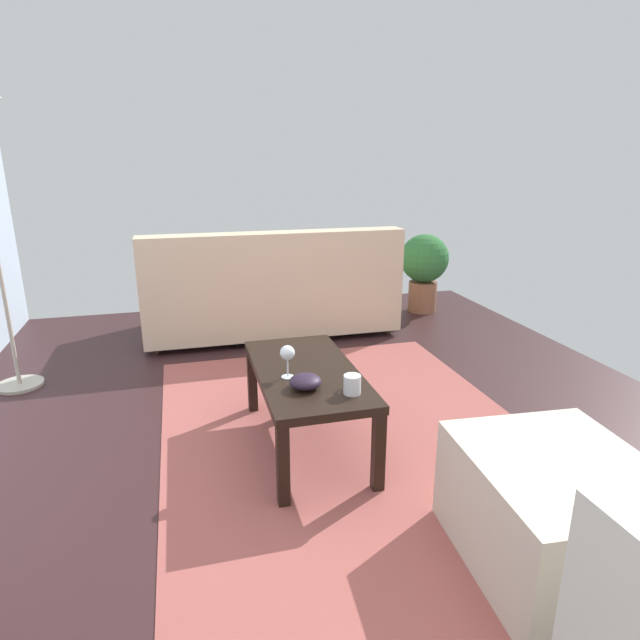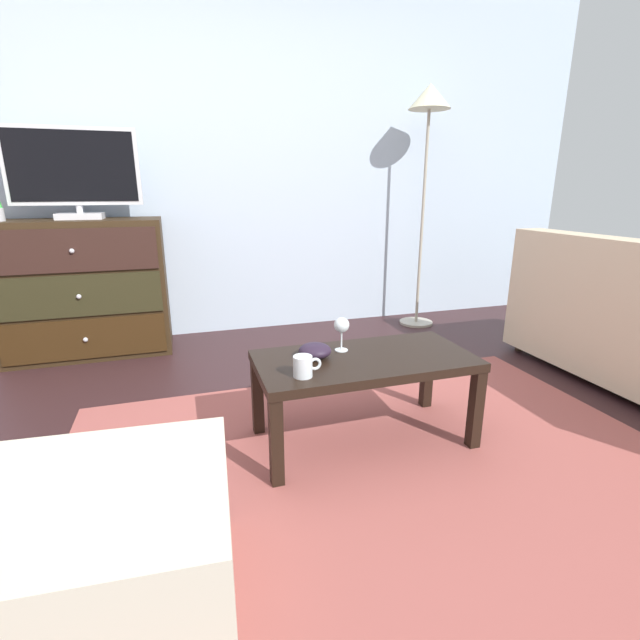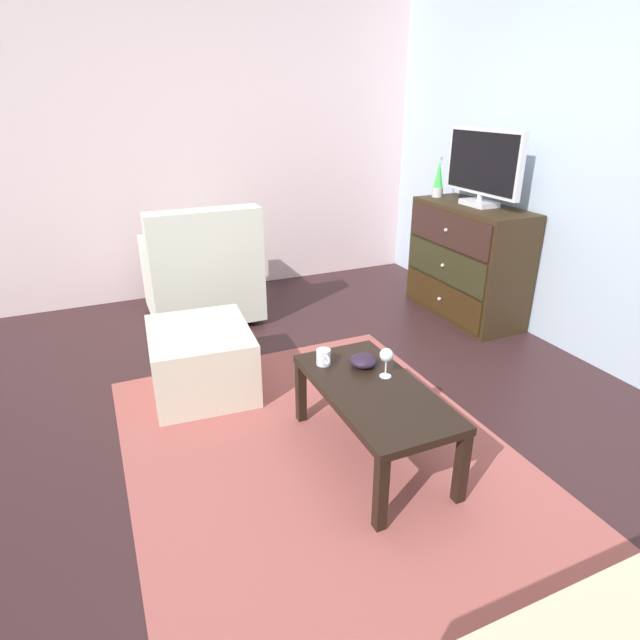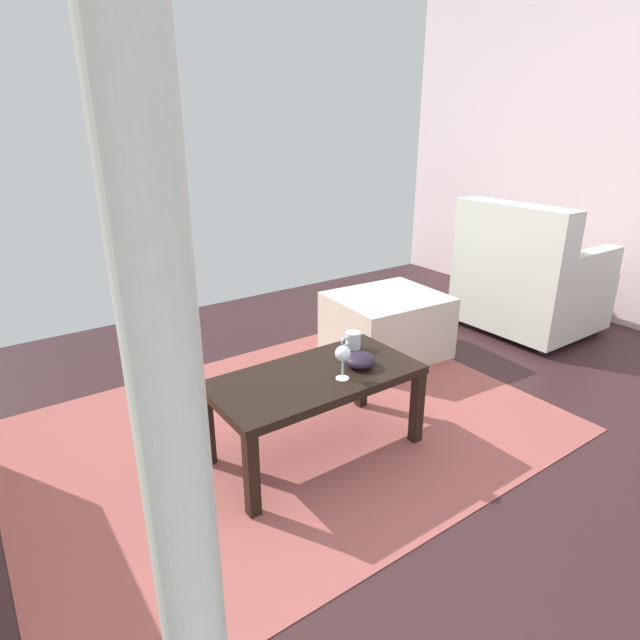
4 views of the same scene
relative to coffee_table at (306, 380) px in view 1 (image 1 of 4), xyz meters
The scene contains 9 objects.
ground_plane 0.44m from the coffee_table, behind, with size 5.89×4.45×0.05m, color #321C1E.
area_rug 0.42m from the coffee_table, 93.08° to the right, with size 2.60×1.90×0.01m, color #9A4D47.
coffee_table is the anchor object (origin of this frame).
wine_glass 0.21m from the coffee_table, 123.90° to the left, with size 0.07×0.07×0.16m.
mug 0.35m from the coffee_table, 157.83° to the right, with size 0.11×0.08×0.08m.
bowl_decorative 0.24m from the coffee_table, 165.43° to the left, with size 0.14×0.14×0.06m, color #26192B.
couch_large 1.82m from the coffee_table, ahead, with size 0.85×1.98×0.86m.
ottoman 1.22m from the coffee_table, 147.70° to the right, with size 0.70×0.60×0.41m, color beige.
potted_plant 2.64m from the coffee_table, 37.75° to the right, with size 0.44×0.44×0.72m.
Camera 1 is at (-2.12, 0.59, 1.40)m, focal length 30.03 mm.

